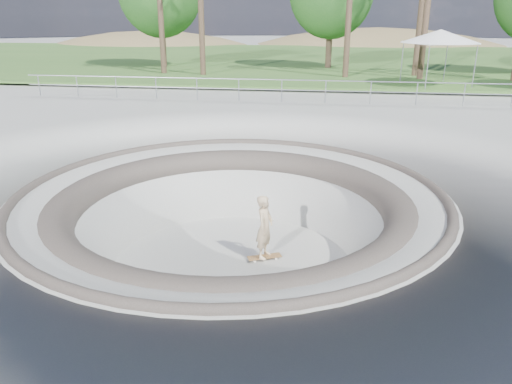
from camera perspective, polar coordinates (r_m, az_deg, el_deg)
ground at (r=11.94m, az=-2.87°, el=-0.09°), size 180.00×180.00×0.00m
skate_bowl at (r=12.69m, az=-2.73°, el=-7.88°), size 14.00×14.00×4.10m
grass_strip at (r=45.22m, az=5.83°, el=14.88°), size 180.00×36.00×0.12m
distant_hills at (r=69.09m, az=9.83°, el=10.34°), size 103.20×45.00×28.60m
safety_railing at (r=23.36m, az=2.95°, el=11.52°), size 25.00×0.06×1.03m
skateboard at (r=12.87m, az=0.98°, el=-7.43°), size 0.89×0.57×0.09m
skater at (r=12.50m, az=1.00°, el=-3.98°), size 0.52×0.68×1.65m
canopy_white at (r=29.57m, az=20.32°, el=16.33°), size 5.44×5.44×2.94m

